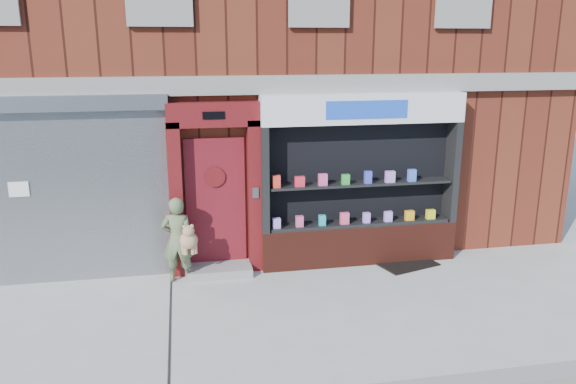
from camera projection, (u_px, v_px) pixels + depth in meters
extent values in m
plane|color=#9E9E99|center=(280.00, 316.00, 8.06)|extent=(80.00, 80.00, 0.00)
cube|color=#581F14|center=(233.00, 35.00, 12.74)|extent=(12.00, 8.00, 8.00)
cube|color=gray|center=(258.00, 85.00, 9.08)|extent=(12.00, 0.16, 0.30)
cube|color=gray|center=(75.00, 198.00, 9.00)|extent=(3.00, 0.10, 2.80)
cube|color=slate|center=(64.00, 103.00, 8.55)|extent=(3.10, 0.30, 0.24)
cube|color=white|center=(19.00, 189.00, 8.74)|extent=(0.30, 0.01, 0.24)
cube|color=#4C0D0F|center=(176.00, 200.00, 9.24)|extent=(0.22, 0.28, 2.60)
cube|color=#4C0D0F|center=(255.00, 196.00, 9.48)|extent=(0.22, 0.28, 2.60)
cube|color=#4C0D0F|center=(213.00, 114.00, 9.00)|extent=(1.50, 0.28, 0.40)
cube|color=black|center=(214.00, 115.00, 8.86)|extent=(0.35, 0.01, 0.12)
cube|color=maroon|center=(216.00, 202.00, 9.49)|extent=(1.00, 0.06, 2.20)
cylinder|color=black|center=(215.00, 177.00, 9.33)|extent=(0.28, 0.02, 0.28)
cylinder|color=#4C0D0F|center=(215.00, 177.00, 9.33)|extent=(0.34, 0.02, 0.34)
cube|color=gray|center=(219.00, 270.00, 9.52)|extent=(1.10, 0.55, 0.15)
cube|color=slate|center=(256.00, 193.00, 9.31)|extent=(0.10, 0.02, 0.18)
cube|color=#4F1C12|center=(359.00, 243.00, 10.00)|extent=(3.50, 0.40, 0.70)
cube|color=black|center=(264.00, 179.00, 9.37)|extent=(0.12, 0.40, 1.80)
cube|color=black|center=(452.00, 171.00, 9.99)|extent=(0.12, 0.40, 1.80)
cube|color=black|center=(358.00, 173.00, 9.86)|extent=(3.30, 0.03, 1.80)
cube|color=black|center=(359.00, 223.00, 9.90)|extent=(3.20, 0.36, 0.06)
cube|color=black|center=(361.00, 184.00, 9.72)|extent=(3.20, 0.36, 0.04)
cube|color=white|center=(363.00, 108.00, 9.39)|extent=(3.50, 0.40, 0.50)
cube|color=blue|center=(367.00, 110.00, 9.19)|extent=(1.40, 0.01, 0.30)
cube|color=#BA83EC|center=(276.00, 223.00, 9.52)|extent=(0.14, 0.09, 0.17)
cube|color=#DE4A81|center=(299.00, 221.00, 9.59)|extent=(0.13, 0.09, 0.19)
cube|color=#24A4B4|center=(322.00, 220.00, 9.67)|extent=(0.11, 0.09, 0.18)
cube|color=#E64C73|center=(344.00, 218.00, 9.74)|extent=(0.15, 0.09, 0.21)
cube|color=#B683EC|center=(366.00, 218.00, 9.81)|extent=(0.12, 0.09, 0.18)
cube|color=#B089F6|center=(388.00, 216.00, 9.89)|extent=(0.13, 0.09, 0.18)
cube|color=#FCAC1A|center=(409.00, 215.00, 9.96)|extent=(0.16, 0.09, 0.17)
cube|color=yellow|center=(430.00, 214.00, 10.04)|extent=(0.15, 0.09, 0.17)
cube|color=red|center=(276.00, 182.00, 9.34)|extent=(0.13, 0.09, 0.21)
cube|color=red|center=(300.00, 181.00, 9.41)|extent=(0.16, 0.09, 0.18)
cube|color=#E74D8B|center=(323.00, 180.00, 9.48)|extent=(0.15, 0.09, 0.20)
cube|color=green|center=(346.00, 179.00, 9.56)|extent=(0.13, 0.09, 0.17)
cube|color=#3B44C9|center=(368.00, 177.00, 9.63)|extent=(0.12, 0.09, 0.22)
cube|color=#BD84EF|center=(390.00, 177.00, 9.70)|extent=(0.16, 0.09, 0.20)
cube|color=#4467E7|center=(412.00, 175.00, 9.78)|extent=(0.14, 0.09, 0.21)
imported|color=#5A6945|center=(178.00, 240.00, 9.09)|extent=(0.58, 0.43, 1.44)
sphere|color=#A57752|center=(189.00, 240.00, 9.01)|extent=(0.29, 0.29, 0.29)
sphere|color=#A57752|center=(188.00, 231.00, 8.92)|extent=(0.19, 0.19, 0.19)
sphere|color=#A57752|center=(185.00, 227.00, 8.89)|extent=(0.07, 0.07, 0.07)
sphere|color=#A57752|center=(192.00, 226.00, 8.91)|extent=(0.07, 0.07, 0.07)
cylinder|color=#A57752|center=(183.00, 249.00, 9.03)|extent=(0.07, 0.07, 0.17)
cylinder|color=#A57752|center=(195.00, 248.00, 9.06)|extent=(0.07, 0.07, 0.17)
cylinder|color=#A57752|center=(186.00, 249.00, 9.02)|extent=(0.07, 0.07, 0.17)
cylinder|color=#A57752|center=(193.00, 249.00, 9.04)|extent=(0.07, 0.07, 0.17)
cube|color=black|center=(406.00, 263.00, 10.00)|extent=(1.16, 0.96, 0.03)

